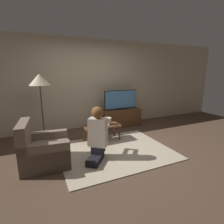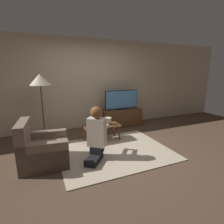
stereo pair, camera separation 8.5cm
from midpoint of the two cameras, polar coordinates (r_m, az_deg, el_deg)
ground_plane at (r=3.85m, az=1.37°, el=-12.65°), size 10.00×10.00×0.00m
wall_back at (r=5.29m, az=-7.37°, el=8.98°), size 10.00×0.06×2.60m
rug at (r=3.85m, az=1.37°, el=-12.55°), size 2.30×1.86×0.02m
tv_stand at (r=5.43m, az=3.51°, el=-1.89°), size 1.24×0.45×0.54m
tv at (r=5.32m, az=3.58°, el=4.00°), size 1.06×0.08×0.58m
coffee_table at (r=4.27m, az=-2.77°, el=-4.99°), size 0.89×0.40×0.40m
floor_lamp at (r=4.52m, az=-21.90°, el=9.01°), size 0.49×0.49×1.62m
armchair at (r=3.48m, az=-21.05°, el=-11.61°), size 0.88×0.83×0.84m
person_kneeling at (r=3.35m, az=-4.34°, el=-6.72°), size 0.70×0.78×1.03m
picture_frame at (r=4.28m, az=-4.02°, el=-3.23°), size 0.11×0.01×0.15m
table_lamp at (r=4.30m, az=-0.82°, el=-2.74°), size 0.18×0.18×0.17m
remote at (r=4.11m, az=-5.28°, el=-4.92°), size 0.04×0.15×0.02m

